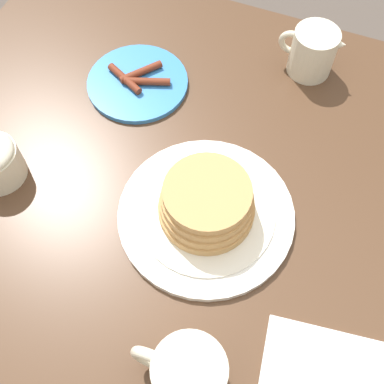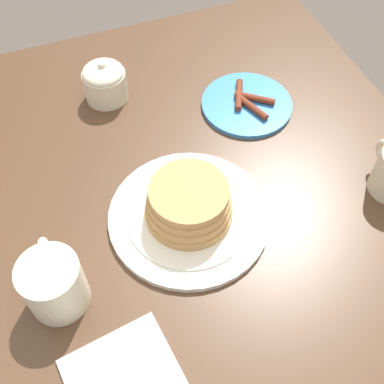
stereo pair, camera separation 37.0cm
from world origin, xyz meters
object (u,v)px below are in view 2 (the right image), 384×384
Objects in this scene: side_plate_bacon at (247,104)px; coffee_mug at (53,282)px; sugar_bowl at (105,81)px; pancake_plate at (189,209)px.

side_plate_bacon is 1.47× the size of coffee_mug.
side_plate_bacon is 0.30m from sugar_bowl.
sugar_bowl is at bearing -24.19° from coffee_mug.
pancake_plate is 0.36m from sugar_bowl.
side_plate_bacon is (0.22, -0.21, -0.02)m from pancake_plate.
coffee_mug reaches higher than side_plate_bacon.
coffee_mug is (-0.06, 0.24, 0.02)m from pancake_plate.
pancake_plate is at bearing -171.21° from sugar_bowl.
sugar_bowl reaches higher than pancake_plate.
sugar_bowl is (0.42, -0.19, -0.01)m from coffee_mug.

